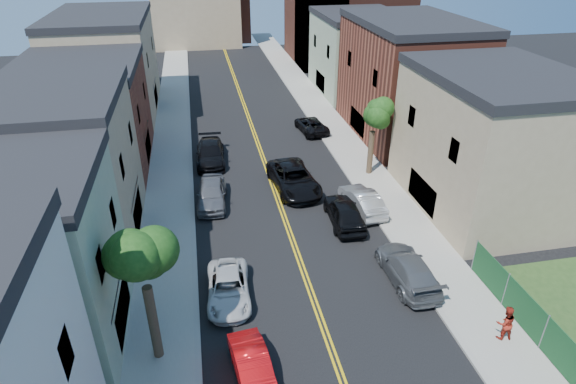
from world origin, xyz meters
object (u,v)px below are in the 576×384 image
grey_car_right (408,268)px  black_car_right (345,212)px  dark_car_right_far (311,125)px  white_pickup (229,288)px  black_car_left (210,153)px  silver_car_right (362,200)px  grey_car_left (212,193)px  pedestrian_right (505,323)px  black_suv_lane (294,179)px  red_sedan (253,368)px

grey_car_right → black_car_right: black_car_right is taller
grey_car_right → dark_car_right_far: size_ratio=1.12×
white_pickup → grey_car_right: (9.90, -0.42, 0.13)m
black_car_left → silver_car_right: size_ratio=1.19×
grey_car_left → pedestrian_right: pedestrian_right is taller
dark_car_right_far → pedestrian_right: bearing=88.8°
grey_car_right → pedestrian_right: size_ratio=2.96×
grey_car_right → black_suv_lane: black_suv_lane is taller
grey_car_right → red_sedan: bearing=28.2°
grey_car_left → grey_car_right: 14.77m
black_car_left → black_suv_lane: size_ratio=0.89×
grey_car_right → black_car_left: bearing=-61.1°
white_pickup → black_suv_lane: bearing=65.7°
red_sedan → pedestrian_right: 11.96m
red_sedan → black_car_right: 13.73m
red_sedan → silver_car_right: (9.30, 12.79, 0.10)m
red_sedan → grey_car_left: size_ratio=0.83×
red_sedan → pedestrian_right: size_ratio=2.24×
grey_car_left → black_suv_lane: (6.18, 1.02, 0.03)m
black_car_right → pedestrian_right: (4.35, -11.42, 0.22)m
black_car_right → black_suv_lane: size_ratio=0.79×
grey_car_right → silver_car_right: bearing=-90.4°
pedestrian_right → grey_car_right: bearing=-56.8°
black_suv_lane → pedestrian_right: size_ratio=3.45×
red_sedan → pedestrian_right: pedestrian_right is taller
silver_car_right → pedestrian_right: 13.06m
black_car_left → silver_car_right: 14.11m
red_sedan → dark_car_right_far: bearing=64.3°
red_sedan → black_suv_lane: (5.26, 16.75, 0.20)m
black_car_right → pedestrian_right: 12.23m
black_car_left → pedestrian_right: 26.05m
red_sedan → white_pickup: 5.51m
white_pickup → grey_car_left: (-0.32, 10.25, 0.19)m
white_pickup → black_car_right: bearing=39.2°
red_sedan → pedestrian_right: (11.95, 0.00, 0.39)m
white_pickup → black_suv_lane: size_ratio=0.75×
white_pickup → dark_car_right_far: (9.90, 22.45, 0.01)m
black_suv_lane → pedestrian_right: (6.69, -16.75, 0.19)m
white_pickup → black_suv_lane: black_suv_lane is taller
dark_car_right_far → grey_car_left: bearing=43.5°
white_pickup → dark_car_right_far: dark_car_right_far is taller
black_car_right → dark_car_right_far: size_ratio=1.03×
grey_car_left → grey_car_right: bearing=-41.1°
red_sedan → dark_car_right_far: red_sedan is taller
grey_car_left → dark_car_right_far: grey_car_left is taller
black_car_right → pedestrian_right: pedestrian_right is taller
black_car_right → black_suv_lane: 5.81m
black_suv_lane → white_pickup: bearing=-123.0°
dark_car_right_far → red_sedan: bearing=65.0°
dark_car_right_far → black_suv_lane: black_suv_lane is taller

